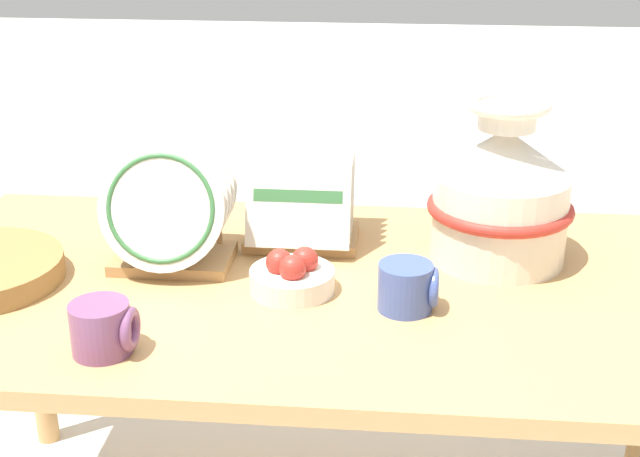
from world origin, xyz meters
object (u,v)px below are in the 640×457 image
dish_rack_square_plates (302,203)px  dish_rack_round_plates (169,213)px  mug_cobalt_glaze (408,287)px  ceramic_vase (501,192)px  mug_plum_glaze (104,328)px  fruit_bowl (292,276)px

dish_rack_square_plates → dish_rack_round_plates: bearing=-149.8°
dish_rack_round_plates → mug_cobalt_glaze: dish_rack_round_plates is taller
ceramic_vase → mug_cobalt_glaze: size_ratio=3.09×
dish_rack_square_plates → mug_plum_glaze: (-0.27, -0.48, -0.04)m
dish_rack_round_plates → dish_rack_square_plates: bearing=30.2°
mug_plum_glaze → fruit_bowl: 0.37m
mug_cobalt_glaze → mug_plum_glaze: size_ratio=1.00×
ceramic_vase → mug_cobalt_glaze: 0.31m
mug_cobalt_glaze → fruit_bowl: (-0.21, 0.05, -0.01)m
ceramic_vase → dish_rack_square_plates: 0.40m
ceramic_vase → fruit_bowl: (-0.39, -0.19, -0.11)m
dish_rack_round_plates → dish_rack_square_plates: (0.24, 0.14, -0.02)m
mug_cobalt_glaze → fruit_bowl: size_ratio=0.67×
dish_rack_round_plates → fruit_bowl: (0.25, -0.09, -0.08)m
dish_rack_round_plates → mug_plum_glaze: 0.35m
mug_cobalt_glaze → dish_rack_square_plates: bearing=127.8°
ceramic_vase → mug_plum_glaze: 0.80m
dish_rack_square_plates → fruit_bowl: size_ratio=1.46×
dish_rack_round_plates → mug_cobalt_glaze: 0.48m
ceramic_vase → dish_rack_round_plates: (-0.63, -0.10, -0.03)m
ceramic_vase → mug_cobalt_glaze: bearing=-126.5°
dish_rack_square_plates → mug_plum_glaze: size_ratio=2.17×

